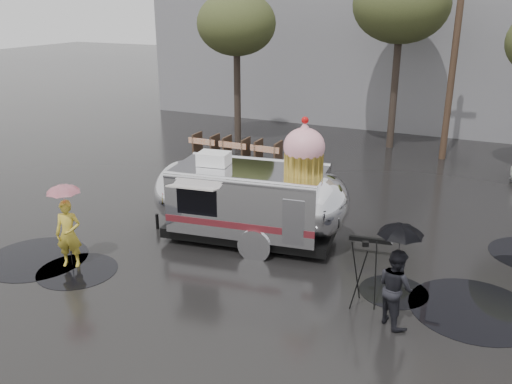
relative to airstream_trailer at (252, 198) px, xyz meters
The scene contains 13 objects.
ground 3.36m from the airstream_trailer, 63.96° to the right, with size 120.00×120.00×0.00m, color black.
puddles 2.71m from the airstream_trailer, 37.65° to the right, with size 14.71×8.44×0.01m.
grey_building 22.01m from the airstream_trailer, 97.10° to the left, with size 22.00×12.00×13.00m, color slate.
utility_pole 12.32m from the airstream_trailer, 71.05° to the left, with size 1.60×0.28×9.00m.
tree_left 12.40m from the airstream_trailer, 118.90° to the left, with size 3.64×3.64×6.95m.
tree_mid 13.28m from the airstream_trailer, 83.67° to the left, with size 4.20×4.20×8.03m.
barricade_row 8.36m from the airstream_trailer, 120.25° to the left, with size 4.30×0.80×1.00m.
airstream_trailer is the anchor object (origin of this frame).
person_left 4.98m from the airstream_trailer, 137.19° to the right, with size 0.65×0.43×1.80m, color gold.
umbrella_pink 4.99m from the airstream_trailer, 137.19° to the right, with size 1.05×1.05×2.26m.
person_right 5.20m from the airstream_trailer, 29.14° to the right, with size 0.83×0.46×1.73m, color black.
umbrella_black 5.22m from the airstream_trailer, 29.14° to the right, with size 1.16×1.16×2.34m.
tripod 4.31m from the airstream_trailer, 29.42° to the right, with size 0.66×0.62×1.61m.
Camera 1 is at (4.76, -10.10, 6.60)m, focal length 38.00 mm.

